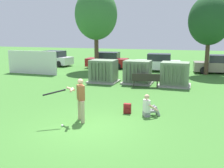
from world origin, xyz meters
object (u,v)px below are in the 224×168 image
(sports_ball, at_px, (62,126))
(transformer_mid_east, at_px, (175,75))
(transformer_mid_west, at_px, (138,72))
(park_bench, at_px, (146,79))
(backpack, at_px, (127,109))
(parked_car_right_of_center, at_px, (158,63))
(parked_car_rightmost, at_px, (219,65))
(parked_car_leftmost, at_px, (54,59))
(seated_spectator, at_px, (149,108))
(transformer_west, at_px, (104,71))
(batter, at_px, (79,98))
(parked_car_left_of_center, at_px, (107,61))

(sports_ball, bearing_deg, transformer_mid_east, 69.82)
(transformer_mid_west, bearing_deg, park_bench, -55.18)
(transformer_mid_east, height_order, backpack, transformer_mid_east)
(parked_car_right_of_center, height_order, parked_car_rightmost, same)
(transformer_mid_east, relative_size, parked_car_rightmost, 0.49)
(sports_ball, distance_m, parked_car_rightmost, 17.55)
(sports_ball, height_order, parked_car_leftmost, parked_car_leftmost)
(seated_spectator, xyz_separation_m, parked_car_rightmost, (3.71, 13.93, 0.38))
(transformer_west, xyz_separation_m, parked_car_right_of_center, (2.85, 6.97, -0.04))
(transformer_mid_west, distance_m, sports_ball, 9.40)
(transformer_mid_east, height_order, batter, batter)
(seated_spectator, relative_size, parked_car_left_of_center, 0.22)
(parked_car_left_of_center, height_order, parked_car_right_of_center, same)
(park_bench, relative_size, parked_car_left_of_center, 0.43)
(backpack, bearing_deg, parked_car_right_of_center, 92.89)
(transformer_mid_west, relative_size, sports_ball, 23.33)
(park_bench, bearing_deg, transformer_mid_east, 29.41)
(parked_car_rightmost, bearing_deg, transformer_mid_east, -114.51)
(backpack, bearing_deg, parked_car_left_of_center, 112.57)
(transformer_west, distance_m, sports_ball, 9.20)
(transformer_mid_west, xyz_separation_m, seated_spectator, (2.08, -7.02, -0.41))
(batter, height_order, seated_spectator, batter)
(parked_car_leftmost, xyz_separation_m, parked_car_rightmost, (16.76, -0.27, 0.00))
(transformer_mid_east, bearing_deg, parked_car_right_of_center, 107.47)
(transformer_mid_east, distance_m, park_bench, 2.04)
(transformer_mid_east, xyz_separation_m, parked_car_right_of_center, (-2.14, 6.81, -0.04))
(parked_car_right_of_center, distance_m, parked_car_rightmost, 5.37)
(transformer_mid_east, distance_m, parked_car_right_of_center, 7.13)
(park_bench, distance_m, seated_spectator, 6.01)
(transformer_mid_east, bearing_deg, parked_car_rightmost, 65.49)
(transformer_west, bearing_deg, parked_car_right_of_center, 67.72)
(park_bench, relative_size, batter, 1.06)
(batter, xyz_separation_m, backpack, (1.55, 1.61, -0.76))
(backpack, xyz_separation_m, parked_car_rightmost, (4.68, 13.85, 0.54))
(transformer_mid_east, xyz_separation_m, seated_spectator, (-0.49, -6.86, -0.41))
(transformer_mid_west, relative_size, seated_spectator, 2.18)
(parked_car_left_of_center, bearing_deg, backpack, -67.43)
(parked_car_right_of_center, bearing_deg, sports_ball, -94.41)
(transformer_mid_east, relative_size, parked_car_right_of_center, 0.48)
(sports_ball, height_order, backpack, backpack)
(transformer_mid_east, bearing_deg, seated_spectator, -94.06)
(batter, xyz_separation_m, parked_car_right_of_center, (0.86, 15.19, -0.22))
(transformer_mid_west, distance_m, seated_spectator, 7.33)
(transformer_west, distance_m, parked_car_right_of_center, 7.53)
(parked_car_leftmost, distance_m, parked_car_right_of_center, 11.41)
(park_bench, relative_size, parked_car_rightmost, 0.43)
(parked_car_left_of_center, bearing_deg, parked_car_rightmost, -1.19)
(batter, bearing_deg, parked_car_right_of_center, 86.75)
(batter, relative_size, parked_car_leftmost, 0.40)
(transformer_mid_east, relative_size, batter, 1.21)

